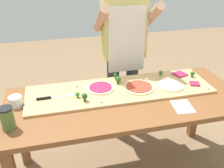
{
  "coord_description": "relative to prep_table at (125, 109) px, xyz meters",
  "views": [
    {
      "loc": [
        -0.51,
        -1.65,
        1.84
      ],
      "look_at": [
        -0.07,
        0.14,
        0.85
      ],
      "focal_mm": 41.56,
      "sensor_mm": 36.0,
      "label": 1
    }
  ],
  "objects": [
    {
      "name": "pizza_whole_beet_magenta",
      "position": [
        -0.16,
        0.17,
        0.13
      ],
      "size": [
        0.23,
        0.23,
        0.02
      ],
      "color": "beige",
      "rests_on": "cutting_board"
    },
    {
      "name": "cheese_crumble_c",
      "position": [
        -0.35,
        0.25,
        0.13
      ],
      "size": [
        0.02,
        0.02,
        0.02
      ],
      "primitive_type": "cube",
      "rotation": [
        0.0,
        0.0,
        0.11
      ],
      "color": "silver",
      "rests_on": "cutting_board"
    },
    {
      "name": "broccoli_floret_front_mid",
      "position": [
        0.67,
        0.19,
        0.15
      ],
      "size": [
        0.04,
        0.04,
        0.06
      ],
      "color": "#366618",
      "rests_on": "cutting_board"
    },
    {
      "name": "broccoli_floret_center_right",
      "position": [
        0.41,
        0.28,
        0.15
      ],
      "size": [
        0.04,
        0.04,
        0.05
      ],
      "color": "#3F7220",
      "rests_on": "cutting_board"
    },
    {
      "name": "pizza_slice_center",
      "position": [
        0.63,
        0.06,
        0.13
      ],
      "size": [
        0.1,
        0.1,
        0.01
      ],
      "primitive_type": "cube",
      "rotation": [
        0.0,
        0.0,
        -0.33
      ],
      "color": "#9E234C",
      "rests_on": "cutting_board"
    },
    {
      "name": "sauce_jar",
      "position": [
        -0.84,
        -0.18,
        0.18
      ],
      "size": [
        0.09,
        0.09,
        0.16
      ],
      "color": "#517033",
      "rests_on": "prep_table"
    },
    {
      "name": "flour_cup",
      "position": [
        -0.82,
        0.09,
        0.13
      ],
      "size": [
        0.1,
        0.1,
        0.08
      ],
      "color": "white",
      "rests_on": "prep_table"
    },
    {
      "name": "cheese_crumble_a",
      "position": [
        0.69,
        -0.04,
        0.13
      ],
      "size": [
        0.02,
        0.02,
        0.02
      ],
      "primitive_type": "cube",
      "rotation": [
        0.0,
        0.0,
        0.27
      ],
      "color": "white",
      "rests_on": "cutting_board"
    },
    {
      "name": "pizza_whole_white_garlic",
      "position": [
        0.42,
        0.08,
        0.13
      ],
      "size": [
        0.22,
        0.22,
        0.02
      ],
      "color": "beige",
      "rests_on": "cutting_board"
    },
    {
      "name": "prep_table",
      "position": [
        0.0,
        0.0,
        0.0
      ],
      "size": [
        1.85,
        0.78,
        0.78
      ],
      "color": "brown",
      "rests_on": "ground"
    },
    {
      "name": "cook_center",
      "position": [
        0.15,
        0.58,
        0.31
      ],
      "size": [
        0.54,
        0.39,
        1.67
      ],
      "color": "#333847",
      "rests_on": "ground"
    },
    {
      "name": "cheese_crumble_d",
      "position": [
        -0.2,
        -0.04,
        0.13
      ],
      "size": [
        0.02,
        0.02,
        0.02
      ],
      "primitive_type": "cube",
      "rotation": [
        0.0,
        0.0,
        0.87
      ],
      "color": "silver",
      "rests_on": "cutting_board"
    },
    {
      "name": "broccoli_floret_front_right",
      "position": [
        -0.36,
        0.07,
        0.15
      ],
      "size": [
        0.04,
        0.04,
        0.05
      ],
      "color": "#487A23",
      "rests_on": "cutting_board"
    },
    {
      "name": "chefs_knife",
      "position": [
        -0.57,
        0.11,
        0.13
      ],
      "size": [
        0.3,
        0.03,
        0.02
      ],
      "color": "#B7BABF",
      "rests_on": "cutting_board"
    },
    {
      "name": "broccoli_floret_back_mid",
      "position": [
        0.0,
        0.31,
        0.15
      ],
      "size": [
        0.04,
        0.04,
        0.06
      ],
      "color": "#366618",
      "rests_on": "cutting_board"
    },
    {
      "name": "pizza_slice_near_right",
      "position": [
        0.59,
        0.25,
        0.13
      ],
      "size": [
        0.13,
        0.13,
        0.01
      ],
      "primitive_type": "cube",
      "rotation": [
        0.0,
        0.0,
        0.33
      ],
      "color": "#9E234C",
      "rests_on": "cutting_board"
    },
    {
      "name": "broccoli_floret_back_right",
      "position": [
        -0.32,
        0.01,
        0.16
      ],
      "size": [
        0.05,
        0.05,
        0.07
      ],
      "color": "#2C5915",
      "rests_on": "cutting_board"
    },
    {
      "name": "recipe_note",
      "position": [
        0.38,
        -0.21,
        0.1
      ],
      "size": [
        0.16,
        0.2,
        0.0
      ],
      "primitive_type": "cube",
      "rotation": [
        0.0,
        0.0,
        -0.11
      ],
      "color": "white",
      "rests_on": "prep_table"
    },
    {
      "name": "pizza_whole_tomato_red",
      "position": [
        0.15,
        0.11,
        0.13
      ],
      "size": [
        0.26,
        0.26,
        0.02
      ],
      "color": "beige",
      "rests_on": "cutting_board"
    },
    {
      "name": "broccoli_floret_center_left",
      "position": [
        -0.0,
        0.22,
        0.16
      ],
      "size": [
        0.05,
        0.05,
        0.06
      ],
      "color": "#366618",
      "rests_on": "cutting_board"
    },
    {
      "name": "cutting_board",
      "position": [
        -0.01,
        0.13,
        0.11
      ],
      "size": [
        1.51,
        0.44,
        0.02
      ],
      "primitive_type": "cube",
      "color": "tan",
      "rests_on": "prep_table"
    },
    {
      "name": "cheese_crumble_b",
      "position": [
        0.26,
        0.22,
        0.13
      ],
      "size": [
        0.02,
        0.02,
        0.02
      ],
      "primitive_type": "cube",
      "rotation": [
        0.0,
        0.0,
        1.05
      ],
      "color": "silver",
      "rests_on": "cutting_board"
    }
  ]
}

